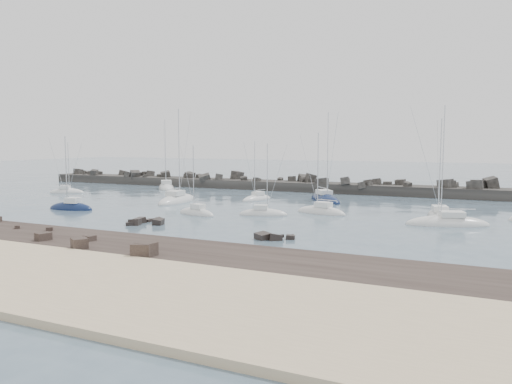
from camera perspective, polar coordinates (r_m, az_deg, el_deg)
ground at (r=66.97m, az=-5.02°, el=-2.76°), size 400.00×400.00×0.00m
sand_strip at (r=42.98m, az=-27.24°, el=-8.18°), size 140.00×14.00×1.00m
rock_shelf at (r=49.59m, az=-18.13°, el=-6.01°), size 140.00×12.00×1.84m
rock_cluster_near at (r=61.84m, az=-12.72°, el=-3.45°), size 4.36×4.64×1.48m
rock_cluster_far at (r=50.84m, az=1.81°, el=-5.29°), size 4.04×2.79×1.26m
breakwater at (r=104.03m, az=1.99°, el=0.49°), size 115.00×7.90×5.31m
sailboat_0 at (r=103.33m, az=-20.82°, el=-0.04°), size 6.85×4.82×10.66m
sailboat_1 at (r=107.19m, az=-10.22°, el=0.44°), size 8.75×9.65×15.73m
sailboat_2 at (r=77.97m, az=-20.39°, el=-1.77°), size 7.41×3.15×11.70m
sailboat_3 at (r=83.17m, az=-9.01°, el=-1.04°), size 3.92×10.67×16.53m
sailboat_4 at (r=68.48m, az=-6.81°, el=-2.47°), size 6.66×3.55×10.30m
sailboat_5 at (r=85.00m, az=0.10°, el=-0.84°), size 3.95×7.15×10.89m
sailboat_6 at (r=67.47m, az=0.82°, el=-2.56°), size 6.88×4.00×10.52m
sailboat_7 at (r=84.51m, az=7.90°, el=-0.92°), size 8.85×9.76×15.87m
sailboat_8 at (r=69.67m, az=7.46°, el=-2.33°), size 7.87×3.98×12.10m
sailboat_9 at (r=68.41m, az=20.19°, el=-2.78°), size 4.72×9.19×13.98m
sailboat_10 at (r=63.62m, az=21.05°, el=-3.45°), size 10.18×5.85×15.23m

